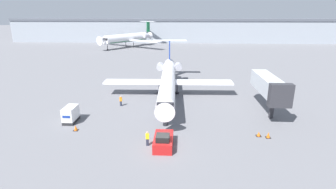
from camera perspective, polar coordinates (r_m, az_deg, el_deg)
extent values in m
plane|color=slate|center=(31.89, -1.18, -11.99)|extent=(600.00, 600.00, 0.00)
cube|color=#8C939E|center=(148.03, 2.33, 13.60)|extent=(180.00, 16.00, 11.20)
cube|color=#4C515B|center=(147.73, 2.36, 16.00)|extent=(180.00, 16.80, 1.20)
cylinder|color=white|center=(49.81, -0.02, 2.99)|extent=(3.57, 28.67, 2.73)
cone|color=white|center=(35.13, -0.65, -3.33)|extent=(2.79, 2.26, 2.73)
cube|color=black|center=(35.79, -0.60, -2.11)|extent=(2.34, 0.77, 0.44)
cone|color=white|center=(65.23, 0.34, 6.48)|extent=(2.54, 3.07, 2.46)
cube|color=navy|center=(50.04, -0.02, 2.01)|extent=(3.21, 25.81, 0.20)
cube|color=white|center=(51.66, 7.77, 2.65)|extent=(11.27, 3.40, 0.36)
cube|color=white|center=(51.99, -7.67, 2.75)|extent=(11.27, 3.40, 0.36)
cylinder|color=#ADADB7|center=(61.44, 2.24, 6.10)|extent=(1.72, 2.65, 1.65)
cylinder|color=#ADADB7|center=(61.52, -1.71, 6.12)|extent=(1.72, 2.65, 1.65)
cube|color=navy|center=(65.23, 0.35, 9.72)|extent=(0.30, 2.21, 4.54)
cube|color=white|center=(64.96, 0.36, 11.70)|extent=(8.23, 2.04, 0.20)
cylinder|color=black|center=(37.93, -0.53, -5.43)|extent=(0.24, 0.24, 1.84)
cylinder|color=black|center=(38.21, -0.52, -6.42)|extent=(0.80, 0.80, 0.40)
cylinder|color=black|center=(52.45, -1.90, 1.14)|extent=(0.24, 0.24, 1.84)
cylinder|color=black|center=(52.66, -1.89, 0.39)|extent=(0.80, 0.80, 0.40)
cylinder|color=black|center=(52.37, 1.98, 1.11)|extent=(0.24, 0.24, 1.84)
cylinder|color=black|center=(52.58, 1.97, 0.36)|extent=(0.80, 0.80, 0.40)
cube|color=#B21919|center=(32.35, -1.01, -10.23)|extent=(2.27, 4.32, 1.29)
cube|color=black|center=(31.05, -1.14, -9.42)|extent=(1.59, 1.55, 0.70)
cube|color=black|center=(34.28, -0.76, -8.90)|extent=(2.04, 0.30, 0.77)
cube|color=#232326|center=(41.90, -20.29, -5.31)|extent=(1.60, 2.98, 0.45)
cube|color=silver|center=(41.48, -20.46, -3.81)|extent=(1.60, 2.98, 1.91)
cube|color=navy|center=(40.20, -21.29, -4.58)|extent=(1.12, 0.04, 0.36)
cube|color=#232838|center=(32.75, -4.48, -10.30)|extent=(0.32, 0.20, 0.90)
cube|color=yellow|center=(32.39, -4.52, -9.04)|extent=(0.40, 0.24, 0.71)
sphere|color=tan|center=(32.17, -4.54, -8.27)|extent=(0.26, 0.26, 0.26)
cube|color=#232838|center=(46.45, -10.20, -1.95)|extent=(0.32, 0.20, 0.89)
cube|color=orange|center=(46.20, -10.26, -1.02)|extent=(0.40, 0.24, 0.70)
sphere|color=tan|center=(46.05, -10.29, -0.45)|extent=(0.26, 0.26, 0.26)
cube|color=black|center=(38.86, -19.41, -7.36)|extent=(0.66, 0.66, 0.04)
cone|color=orange|center=(38.70, -19.47, -6.83)|extent=(0.47, 0.47, 0.74)
cube|color=black|center=(37.12, 19.10, -8.52)|extent=(0.67, 0.67, 0.04)
cone|color=orange|center=(36.99, 19.15, -8.09)|extent=(0.48, 0.48, 0.57)
cube|color=black|center=(37.08, 20.95, -8.75)|extent=(0.64, 0.64, 0.04)
cone|color=orange|center=(36.92, 21.01, -8.20)|extent=(0.46, 0.46, 0.76)
cylinder|color=white|center=(124.40, -9.04, 12.05)|extent=(16.98, 23.20, 3.80)
cone|color=white|center=(114.92, -14.11, 11.31)|extent=(4.84, 4.62, 3.80)
cube|color=black|center=(115.63, -13.67, 11.71)|extent=(3.08, 2.35, 0.44)
cone|color=white|center=(135.14, -4.53, 12.63)|extent=(5.15, 5.37, 3.42)
cube|color=#19723F|center=(124.52, -9.01, 11.49)|extent=(15.28, 20.88, 0.20)
cube|color=white|center=(118.48, -5.03, 11.52)|extent=(15.58, 11.72, 0.36)
cube|color=white|center=(132.69, -11.80, 11.86)|extent=(15.58, 11.72, 0.36)
cylinder|color=#ADADB7|center=(130.18, -4.78, 12.65)|extent=(3.32, 3.61, 2.00)
cylinder|color=#ADADB7|center=(133.90, -6.64, 12.73)|extent=(3.32, 3.61, 2.00)
cube|color=#19723F|center=(135.47, -4.34, 14.51)|extent=(1.40, 1.97, 5.00)
cube|color=white|center=(135.36, -4.36, 15.57)|extent=(8.52, 6.43, 0.20)
cylinder|color=black|center=(116.88, -13.04, 9.95)|extent=(0.24, 0.24, 2.39)
cylinder|color=black|center=(117.01, -13.01, 9.47)|extent=(0.80, 0.80, 0.40)
cylinder|color=black|center=(127.77, -9.17, 10.79)|extent=(0.24, 0.24, 2.39)
cylinder|color=black|center=(127.89, -9.15, 10.35)|extent=(0.80, 0.80, 0.40)
cylinder|color=black|center=(124.33, -7.53, 10.68)|extent=(0.24, 0.24, 2.39)
cylinder|color=black|center=(124.45, -7.52, 10.22)|extent=(0.80, 0.80, 0.40)
cylinder|color=#2D2D33|center=(43.36, 21.64, -2.75)|extent=(0.70, 0.70, 3.20)
cube|color=#B2B7BC|center=(45.51, 20.80, 2.11)|extent=(2.60, 10.96, 2.60)
cube|color=#2D2D33|center=(39.99, 23.31, -0.22)|extent=(3.20, 1.20, 3.38)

